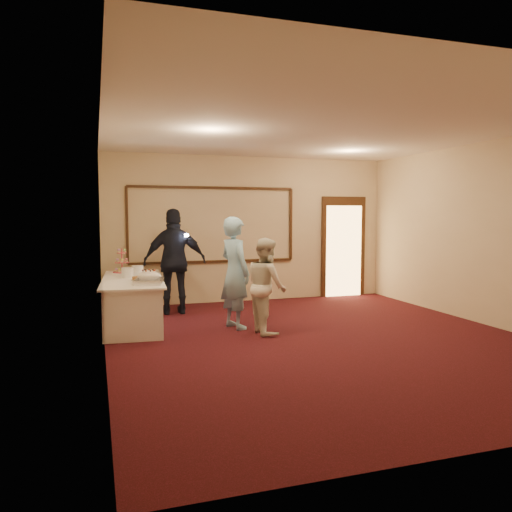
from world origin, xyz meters
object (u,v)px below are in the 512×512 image
at_px(plate_stack_b, 138,270).
at_px(tart, 140,278).
at_px(plate_stack_a, 128,273).
at_px(man, 235,273).
at_px(cupcake_stand, 122,263).
at_px(buffet_table, 133,302).
at_px(pavlova_tray, 149,278).
at_px(woman, 266,285).
at_px(guest, 175,261).

distance_m(plate_stack_b, tart, 0.67).
relative_size(plate_stack_a, man, 0.11).
relative_size(cupcake_stand, plate_stack_a, 2.36).
bearing_deg(plate_stack_a, plate_stack_b, 57.62).
bearing_deg(cupcake_stand, man, -44.79).
height_order(buffet_table, man, man).
bearing_deg(pavlova_tray, cupcake_stand, 100.61).
relative_size(pavlova_tray, plate_stack_a, 3.06).
relative_size(plate_stack_b, woman, 0.14).
bearing_deg(man, woman, -159.12).
height_order(buffet_table, plate_stack_b, plate_stack_b).
bearing_deg(man, guest, 8.82).
distance_m(plate_stack_a, man, 1.80).
relative_size(woman, guest, 0.76).
height_order(plate_stack_b, tart, plate_stack_b).
bearing_deg(plate_stack_b, man, -37.88).
xyz_separation_m(cupcake_stand, guest, (0.92, -0.19, 0.02)).
distance_m(plate_stack_b, man, 1.80).
distance_m(cupcake_stand, man, 2.33).
bearing_deg(tart, man, -16.86).
relative_size(plate_stack_a, guest, 0.11).
xyz_separation_m(cupcake_stand, plate_stack_b, (0.23, -0.53, -0.09)).
bearing_deg(woman, man, 37.41).
height_order(buffet_table, guest, guest).
bearing_deg(cupcake_stand, plate_stack_b, -66.58).
xyz_separation_m(woman, guest, (-1.10, 1.91, 0.23)).
bearing_deg(man, plate_stack_a, 45.31).
xyz_separation_m(plate_stack_a, tart, (0.17, -0.38, -0.06)).
height_order(buffet_table, plate_stack_a, plate_stack_a).
distance_m(plate_stack_a, tart, 0.42).
height_order(man, guest, guest).
distance_m(pavlova_tray, man, 1.35).
xyz_separation_m(cupcake_stand, plate_stack_a, (0.05, -0.83, -0.09)).
height_order(plate_stack_b, man, man).
bearing_deg(plate_stack_b, woman, -41.17).
relative_size(buffet_table, woman, 1.72).
bearing_deg(tart, cupcake_stand, 100.34).
distance_m(buffet_table, pavlova_tray, 0.88).
bearing_deg(cupcake_stand, plate_stack_a, -86.86).
relative_size(buffet_table, plate_stack_b, 12.50).
height_order(buffet_table, woman, woman).
bearing_deg(guest, plate_stack_b, 29.94).
bearing_deg(plate_stack_a, buffet_table, -53.69).
distance_m(pavlova_tray, woman, 1.78).
bearing_deg(cupcake_stand, guest, -11.58).
relative_size(buffet_table, tart, 8.40).
height_order(pavlova_tray, tart, pavlova_tray).
relative_size(buffet_table, guest, 1.31).
xyz_separation_m(pavlova_tray, cupcake_stand, (-0.31, 1.64, 0.08)).
bearing_deg(tart, guest, 55.37).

